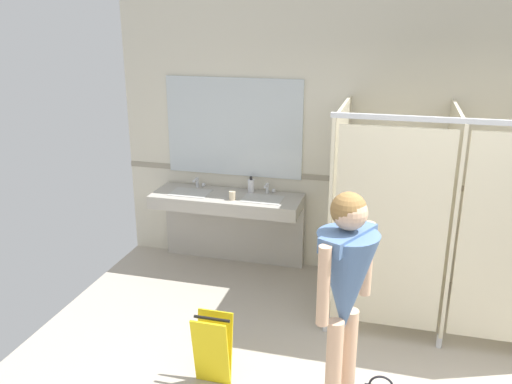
{
  "coord_description": "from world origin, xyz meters",
  "views": [
    {
      "loc": [
        -0.36,
        -3.03,
        2.7
      ],
      "look_at": [
        -1.56,
        1.4,
        1.19
      ],
      "focal_mm": 37.69,
      "sensor_mm": 36.0,
      "label": 1
    }
  ],
  "objects_px": {
    "paper_cup": "(232,195)",
    "wet_floor_sign": "(213,349)",
    "person_standing": "(346,283)",
    "soap_dispenser": "(251,186)"
  },
  "relations": [
    {
      "from": "paper_cup",
      "to": "wet_floor_sign",
      "type": "distance_m",
      "value": 1.93
    },
    {
      "from": "person_standing",
      "to": "paper_cup",
      "type": "bearing_deg",
      "value": 125.41
    },
    {
      "from": "paper_cup",
      "to": "wet_floor_sign",
      "type": "relative_size",
      "value": 0.16
    },
    {
      "from": "paper_cup",
      "to": "wet_floor_sign",
      "type": "bearing_deg",
      "value": -77.44
    },
    {
      "from": "soap_dispenser",
      "to": "wet_floor_sign",
      "type": "distance_m",
      "value": 2.19
    },
    {
      "from": "soap_dispenser",
      "to": "paper_cup",
      "type": "height_order",
      "value": "soap_dispenser"
    },
    {
      "from": "wet_floor_sign",
      "to": "paper_cup",
      "type": "bearing_deg",
      "value": 102.56
    },
    {
      "from": "paper_cup",
      "to": "wet_floor_sign",
      "type": "height_order",
      "value": "paper_cup"
    },
    {
      "from": "person_standing",
      "to": "paper_cup",
      "type": "relative_size",
      "value": 18.2
    },
    {
      "from": "person_standing",
      "to": "wet_floor_sign",
      "type": "distance_m",
      "value": 1.25
    }
  ]
}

